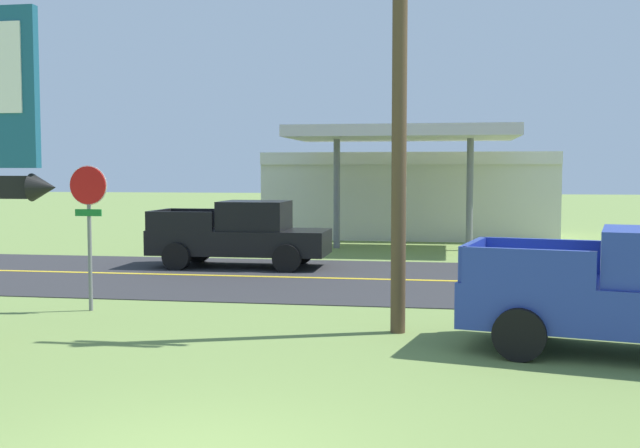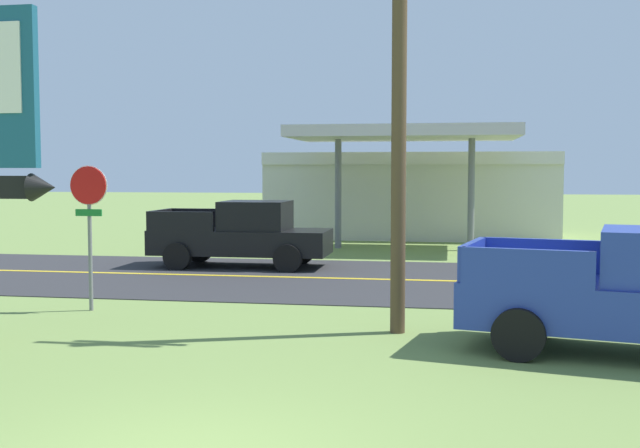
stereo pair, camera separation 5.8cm
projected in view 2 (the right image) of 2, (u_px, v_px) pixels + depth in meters
The scene contains 7 objects.
road_asphalt at pixel (352, 279), 20.05m from camera, with size 140.00×8.00×0.02m, color #2B2B2D.
road_centre_line at pixel (352, 279), 20.05m from camera, with size 126.00×0.20×0.01m, color gold.
stop_sign at pixel (89, 211), 15.44m from camera, with size 0.80×0.08×2.95m.
utility_pole at pixel (399, 72), 13.16m from camera, with size 2.11×0.26×8.44m.
gas_station at pixel (411, 192), 33.23m from camera, with size 12.00×11.50×4.40m.
pickup_blue_parked_on_lawn at pixel (640, 294), 11.68m from camera, with size 5.50×3.05×1.96m.
pickup_black_on_road at pixel (243, 235), 22.53m from camera, with size 5.20×2.24×1.96m.
Camera 2 is at (2.49, -6.76, 2.84)m, focal length 42.98 mm.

